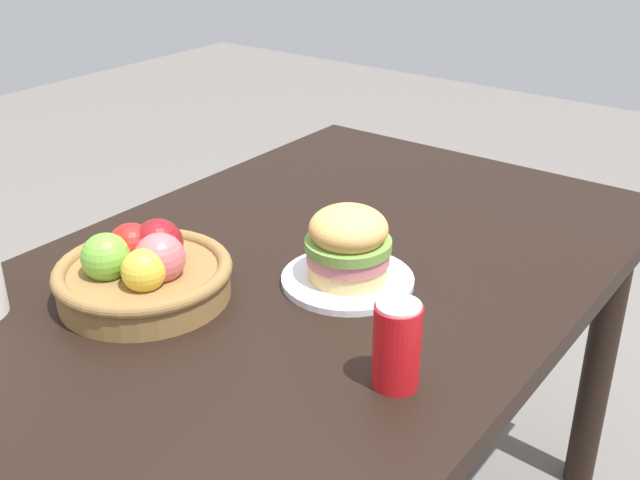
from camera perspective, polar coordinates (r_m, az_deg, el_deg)
dining_table at (r=1.43m, az=-0.77°, el=-5.46°), size 1.40×0.90×0.75m
plate at (r=1.33m, az=2.03°, el=-2.92°), size 0.23×0.23×0.01m
sandwich at (r=1.29m, az=2.07°, el=-0.26°), size 0.15×0.15×0.13m
soda_can at (r=1.06m, az=5.64°, el=-7.65°), size 0.07×0.07×0.13m
fruit_basket at (r=1.30m, az=-12.82°, el=-2.26°), size 0.29×0.29×0.12m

